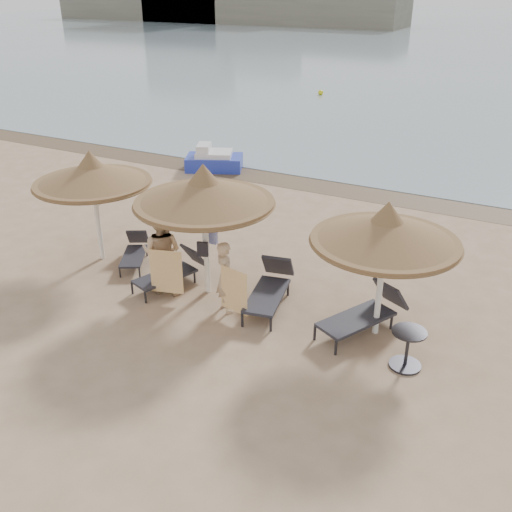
{
  "coord_description": "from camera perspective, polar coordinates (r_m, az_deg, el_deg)",
  "views": [
    {
      "loc": [
        6.44,
        -8.84,
        6.7
      ],
      "look_at": [
        1.25,
        1.2,
        1.15
      ],
      "focal_mm": 40.0,
      "sensor_mm": 36.0,
      "label": 1
    }
  ],
  "objects": [
    {
      "name": "far_shore",
      "position": [
        92.3,
        8.01,
        23.57
      ],
      "size": [
        150.0,
        54.8,
        12.0
      ],
      "color": "#746E5B",
      "rests_on": "ground"
    },
    {
      "name": "bag_patterned",
      "position": [
        13.08,
        -4.61,
        2.18
      ],
      "size": [
        0.34,
        0.14,
        0.43
      ],
      "rotation": [
        0.0,
        0.0,
        0.07
      ],
      "color": "silver",
      "rests_on": "ground"
    },
    {
      "name": "towel_right",
      "position": [
        12.13,
        -2.22,
        -3.49
      ],
      "size": [
        0.72,
        0.17,
        1.02
      ],
      "rotation": [
        0.0,
        0.0,
        -0.21
      ],
      "color": "orange",
      "rests_on": "ground"
    },
    {
      "name": "person_right",
      "position": [
        12.35,
        -3.08,
        -1.56
      ],
      "size": [
        1.06,
        0.98,
        1.93
      ],
      "primitive_type": "imported",
      "rotation": [
        0.0,
        0.0,
        2.53
      ],
      "color": "tan",
      "rests_on": "ground"
    },
    {
      "name": "palapa_center",
      "position": [
        12.54,
        -5.22,
        6.4
      ],
      "size": [
        3.15,
        3.15,
        3.12
      ],
      "rotation": [
        0.0,
        0.0,
        0.06
      ],
      "color": "white",
      "rests_on": "ground"
    },
    {
      "name": "lounger_near_right",
      "position": [
        12.87,
        1.44,
        -3.09
      ],
      "size": [
        1.08,
        2.17,
        0.93
      ],
      "rotation": [
        0.0,
        0.0,
        0.19
      ],
      "color": "#26262C",
      "rests_on": "ground"
    },
    {
      "name": "side_table",
      "position": [
        11.26,
        14.86,
        -9.06
      ],
      "size": [
        0.66,
        0.66,
        0.79
      ],
      "rotation": [
        0.0,
        0.0,
        -0.11
      ],
      "color": "#26262C",
      "rests_on": "ground"
    },
    {
      "name": "wet_sand_strip",
      "position": [
        20.47,
        7.5,
        6.83
      ],
      "size": [
        200.0,
        1.6,
        0.01
      ],
      "primitive_type": "cube",
      "color": "brown",
      "rests_on": "ground"
    },
    {
      "name": "towel_left",
      "position": [
        12.96,
        -8.96,
        -1.59
      ],
      "size": [
        0.74,
        0.23,
        1.07
      ],
      "rotation": [
        0.0,
        0.0,
        0.28
      ],
      "color": "orange",
      "rests_on": "ground"
    },
    {
      "name": "palapa_left",
      "position": [
        14.78,
        -16.11,
        7.89
      ],
      "size": [
        2.94,
        2.94,
        2.92
      ],
      "rotation": [
        0.0,
        0.0,
        0.03
      ],
      "color": "white",
      "rests_on": "ground"
    },
    {
      "name": "buoy_left",
      "position": [
        37.45,
        6.48,
        15.93
      ],
      "size": [
        0.32,
        0.32,
        0.32
      ],
      "primitive_type": "sphere",
      "color": "yellow",
      "rests_on": "ground"
    },
    {
      "name": "palapa_right",
      "position": [
        11.21,
        12.88,
        2.5
      ],
      "size": [
        2.95,
        2.95,
        2.92
      ],
      "rotation": [
        0.0,
        0.0,
        -0.33
      ],
      "color": "white",
      "rests_on": "ground"
    },
    {
      "name": "pedal_boat",
      "position": [
        22.26,
        -4.27,
        9.54
      ],
      "size": [
        2.43,
        1.99,
        0.98
      ],
      "rotation": [
        0.0,
        0.0,
        0.41
      ],
      "color": "#2435B2",
      "rests_on": "ground"
    },
    {
      "name": "ground",
      "position": [
        12.83,
        -7.49,
        -5.59
      ],
      "size": [
        160.0,
        160.0,
        0.0
      ],
      "primitive_type": "plane",
      "color": "tan",
      "rests_on": "ground"
    },
    {
      "name": "lounger_near_left",
      "position": [
        13.8,
        -8.21,
        -1.41
      ],
      "size": [
        1.21,
        1.96,
        0.84
      ],
      "rotation": [
        0.0,
        0.0,
        -0.34
      ],
      "color": "#26262C",
      "rests_on": "ground"
    },
    {
      "name": "person_left",
      "position": [
        13.22,
        -9.44,
        0.99
      ],
      "size": [
        1.2,
        0.93,
        2.32
      ],
      "primitive_type": "imported",
      "rotation": [
        0.0,
        0.0,
        3.38
      ],
      "color": "tan",
      "rests_on": "ground"
    },
    {
      "name": "lounger_far_right",
      "position": [
        12.15,
        10.99,
        -5.51
      ],
      "size": [
        1.57,
        2.18,
        0.94
      ],
      "rotation": [
        0.0,
        0.0,
        -0.47
      ],
      "color": "#26262C",
      "rests_on": "ground"
    },
    {
      "name": "lounger_far_left",
      "position": [
        15.09,
        -12.02,
        0.54
      ],
      "size": [
        1.23,
        1.66,
        0.72
      ],
      "rotation": [
        0.0,
        0.0,
        0.5
      ],
      "color": "#26262C",
      "rests_on": "ground"
    },
    {
      "name": "bag_dark",
      "position": [
        12.92,
        -5.37,
        0.68
      ],
      "size": [
        0.26,
        0.15,
        0.35
      ],
      "rotation": [
        0.0,
        0.0,
        0.3
      ],
      "color": "black",
      "rests_on": "ground"
    }
  ]
}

